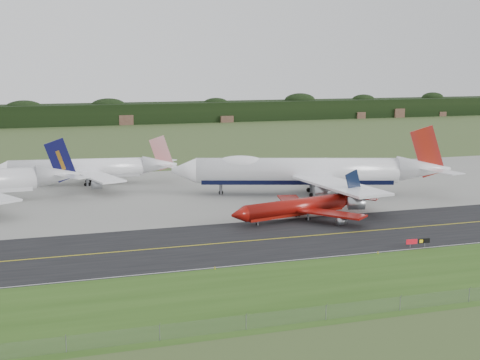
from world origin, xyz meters
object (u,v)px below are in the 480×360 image
object	(u,v)px
jet_ba_747	(307,171)
jet_star_tail	(87,169)
jet_red_737	(303,207)
taxiway_sign	(418,241)

from	to	relation	value
jet_ba_747	jet_star_tail	bearing A→B (deg)	148.36
jet_red_737	jet_star_tail	xyz separation A→B (m)	(-44.51, 61.08, 1.94)
jet_ba_747	jet_red_737	xyz separation A→B (m)	(-12.25, -26.11, -3.74)
jet_red_737	jet_star_tail	world-z (taller)	jet_star_tail
jet_ba_747	jet_star_tail	world-z (taller)	jet_ba_747
jet_ba_747	taxiway_sign	bearing A→B (deg)	-90.00
jet_star_tail	taxiway_sign	size ratio (longest dim) A/B	10.73
taxiway_sign	jet_red_737	bearing A→B (deg)	112.23
jet_red_737	taxiway_sign	xyz separation A→B (m)	(12.24, -29.96, -1.67)
jet_ba_747	jet_red_737	size ratio (longest dim) A/B	1.98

